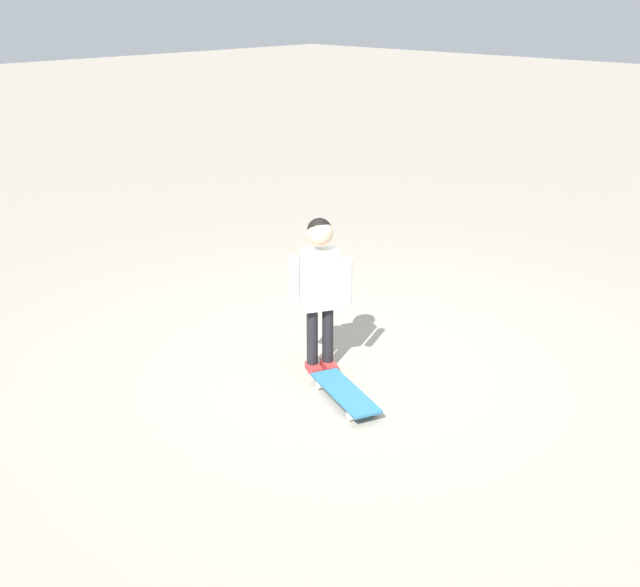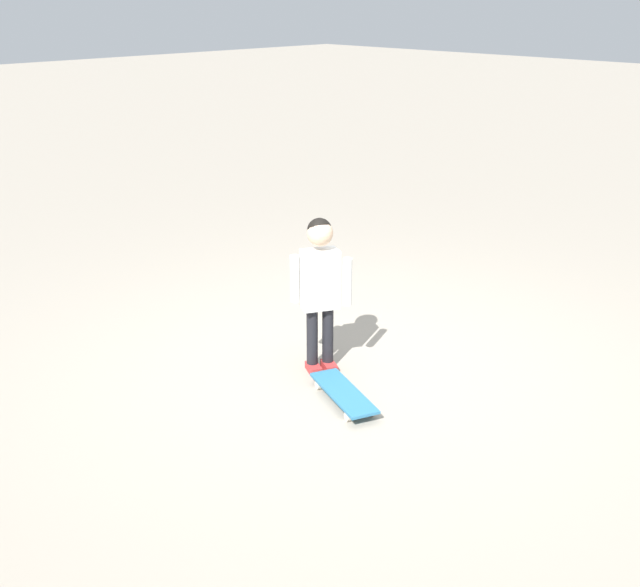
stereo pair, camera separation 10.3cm
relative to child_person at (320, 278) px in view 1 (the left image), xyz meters
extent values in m
plane|color=#9E9384|center=(-0.21, 0.13, -0.66)|extent=(50.00, 50.00, 0.00)
cylinder|color=black|center=(-0.05, 0.02, -0.42)|extent=(0.08, 0.08, 0.42)
cube|color=#B73333|center=(-0.04, 0.05, -0.63)|extent=(0.14, 0.17, 0.05)
cylinder|color=black|center=(0.05, -0.03, -0.42)|extent=(0.08, 0.08, 0.42)
cube|color=#B73333|center=(0.06, 0.00, -0.63)|extent=(0.14, 0.17, 0.05)
cube|color=white|center=(0.00, 0.00, -0.01)|extent=(0.28, 0.23, 0.40)
cylinder|color=white|center=(-0.09, 0.16, -0.01)|extent=(0.06, 0.06, 0.32)
cylinder|color=white|center=(0.11, -0.13, -0.01)|extent=(0.06, 0.06, 0.32)
sphere|color=beige|center=(0.00, 0.00, 0.31)|extent=(0.17, 0.17, 0.17)
sphere|color=black|center=(-0.01, -0.01, 0.32)|extent=(0.16, 0.16, 0.16)
cube|color=teal|center=(0.22, 0.43, -0.59)|extent=(0.40, 0.66, 0.02)
cube|color=#B7B7BC|center=(0.30, 0.64, -0.61)|extent=(0.11, 0.07, 0.02)
cube|color=#B7B7BC|center=(0.15, 0.23, -0.61)|extent=(0.11, 0.07, 0.02)
cylinder|color=beige|center=(0.23, 0.67, -0.63)|extent=(0.05, 0.06, 0.06)
cylinder|color=beige|center=(0.37, 0.61, -0.63)|extent=(0.05, 0.06, 0.06)
cylinder|color=beige|center=(0.08, 0.25, -0.63)|extent=(0.05, 0.06, 0.06)
cylinder|color=beige|center=(0.22, 0.20, -0.63)|extent=(0.05, 0.06, 0.06)
camera|label=1|loc=(3.47, 3.34, 1.75)|focal=44.07mm
camera|label=2|loc=(3.40, 3.42, 1.75)|focal=44.07mm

